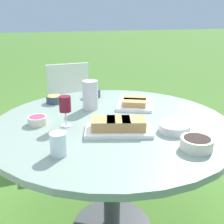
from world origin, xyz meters
The scene contains 12 objects.
dining_table centered at (0.00, 0.00, 0.67)m, with size 1.42×1.42×0.77m.
chair_far_back centered at (1.27, 0.08, 0.52)m, with size 0.45×0.47×0.89m.
water_pitcher centered at (0.27, 0.07, 0.87)m, with size 0.11×0.10×0.19m.
wine_glass centered at (0.00, 0.27, 0.90)m, with size 0.07×0.07×0.18m.
platter_bread_main centered at (-0.16, 0.01, 0.81)m, with size 0.28×0.40×0.08m.
platter_charcuterie centered at (0.24, -0.23, 0.80)m, with size 0.39×0.34×0.06m.
bowl_fries centered at (0.47, 0.30, 0.80)m, with size 0.12×0.12×0.05m.
bowl_salad centered at (0.53, 0.01, 0.81)m, with size 0.12×0.12×0.06m.
bowl_olives centered at (-0.45, -0.29, 0.80)m, with size 0.15×0.15×0.06m.
bowl_dip_red centered at (0.08, 0.43, 0.80)m, with size 0.11×0.11×0.05m.
bowl_dip_cream centered at (-0.23, -0.29, 0.80)m, with size 0.17×0.17×0.04m.
cup_water_near centered at (-0.33, 0.35, 0.83)m, with size 0.08×0.08×0.11m.
Camera 1 is at (-1.50, 0.42, 1.39)m, focal length 45.00 mm.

